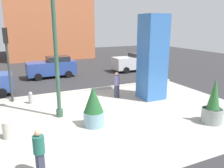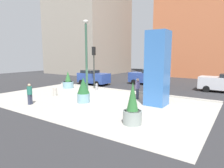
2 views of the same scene
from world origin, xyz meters
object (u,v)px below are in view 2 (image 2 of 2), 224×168
object	(u,v)px
potted_plant_by_pillar	(83,90)
concrete_bollard	(55,92)
art_pillar_blue	(157,69)
potted_plant_near_right	(68,82)
car_intersection	(93,77)
lamp_post	(86,60)
fire_hydrant	(97,87)
pedestrian_on_sidewalk	(30,93)
traffic_light_far_side	(94,61)
potted_plant_curbside	(132,108)
car_passing_lane	(147,77)
car_curb_west	(224,83)
pedestrian_crossing	(138,88)

from	to	relation	value
potted_plant_by_pillar	concrete_bollard	world-z (taller)	potted_plant_by_pillar
art_pillar_blue	concrete_bollard	world-z (taller)	art_pillar_blue
potted_plant_by_pillar	art_pillar_blue	bearing A→B (deg)	26.59
potted_plant_near_right	car_intersection	bearing A→B (deg)	79.47
lamp_post	fire_hydrant	bearing A→B (deg)	112.50
pedestrian_on_sidewalk	lamp_post	bearing A→B (deg)	70.64
potted_plant_near_right	lamp_post	bearing A→B (deg)	-24.86
fire_hydrant	traffic_light_far_side	bearing A→B (deg)	140.23
fire_hydrant	car_intersection	distance (m)	4.18
car_intersection	art_pillar_blue	bearing A→B (deg)	-26.51
art_pillar_blue	concrete_bollard	distance (m)	9.28
potted_plant_by_pillar	potted_plant_curbside	xyz separation A→B (m)	(5.42, -2.12, -0.09)
art_pillar_blue	concrete_bollard	bearing A→B (deg)	-166.29
car_passing_lane	potted_plant_near_right	bearing A→B (deg)	-129.65
potted_plant_curbside	traffic_light_far_side	size ratio (longest dim) A/B	0.50
potted_plant_by_pillar	car_curb_west	xyz separation A→B (m)	(8.65, 10.91, -0.01)
lamp_post	car_passing_lane	xyz separation A→B (m)	(1.44, 9.63, -2.27)
car_passing_lane	car_curb_west	world-z (taller)	car_passing_lane
art_pillar_blue	concrete_bollard	xyz separation A→B (m)	(-8.73, -2.13, -2.30)
potted_plant_near_right	pedestrian_crossing	size ratio (longest dim) A/B	1.08
pedestrian_on_sidewalk	traffic_light_far_side	bearing A→B (deg)	94.08
potted_plant_curbside	concrete_bollard	distance (m)	9.54
fire_hydrant	pedestrian_crossing	bearing A→B (deg)	-12.48
fire_hydrant	pedestrian_on_sidewalk	xyz separation A→B (m)	(-0.43, -7.36, 0.50)
lamp_post	car_intersection	size ratio (longest dim) A/B	1.68
concrete_bollard	car_passing_lane	bearing A→B (deg)	70.29
lamp_post	potted_plant_near_right	xyz separation A→B (m)	(-4.73, 2.19, -2.53)
art_pillar_blue	pedestrian_on_sidewalk	size ratio (longest dim) A/B	3.41
art_pillar_blue	pedestrian_on_sidewalk	xyz separation A→B (m)	(-7.79, -5.21, -1.81)
potted_plant_by_pillar	car_passing_lane	xyz separation A→B (m)	(0.20, 11.45, 0.00)
art_pillar_blue	potted_plant_by_pillar	distance (m)	5.80
potted_plant_by_pillar	pedestrian_crossing	bearing A→B (deg)	49.89
car_passing_lane	lamp_post	bearing A→B (deg)	-98.50
fire_hydrant	pedestrian_on_sidewalk	world-z (taller)	pedestrian_on_sidewalk
potted_plant_by_pillar	pedestrian_on_sidewalk	bearing A→B (deg)	-136.16
lamp_post	car_intersection	world-z (taller)	lamp_post
car_curb_west	concrete_bollard	bearing A→B (deg)	-139.66
potted_plant_curbside	pedestrian_crossing	distance (m)	6.11
pedestrian_on_sidewalk	car_intersection	bearing A→B (deg)	103.43
art_pillar_blue	pedestrian_crossing	world-z (taller)	art_pillar_blue
art_pillar_blue	pedestrian_on_sidewalk	bearing A→B (deg)	-146.24
lamp_post	car_passing_lane	size ratio (longest dim) A/B	1.50
potted_plant_by_pillar	car_passing_lane	world-z (taller)	potted_plant_by_pillar
traffic_light_far_side	car_intersection	size ratio (longest dim) A/B	1.16
lamp_post	traffic_light_far_side	world-z (taller)	lamp_post
potted_plant_near_right	car_passing_lane	xyz separation A→B (m)	(6.17, 7.44, 0.26)
car_intersection	pedestrian_crossing	xyz separation A→B (m)	(8.22, -4.14, 0.05)
car_passing_lane	fire_hydrant	bearing A→B (deg)	-110.88
fire_hydrant	car_passing_lane	bearing A→B (deg)	69.12
car_intersection	potted_plant_curbside	bearing A→B (deg)	-42.17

